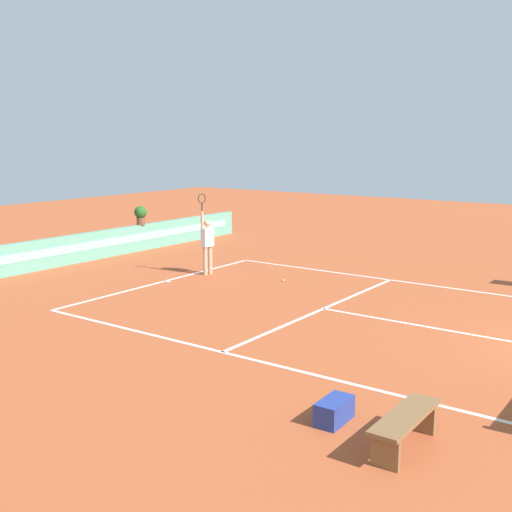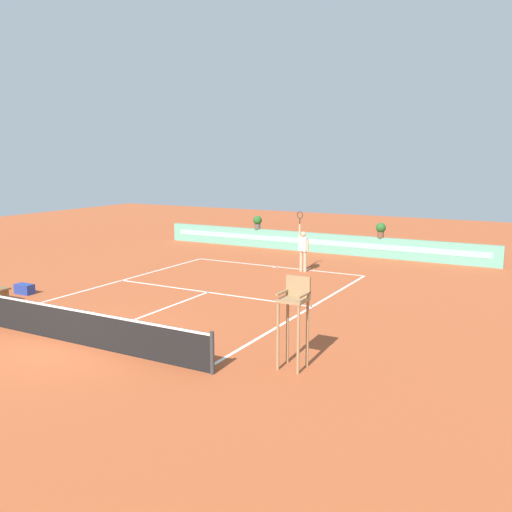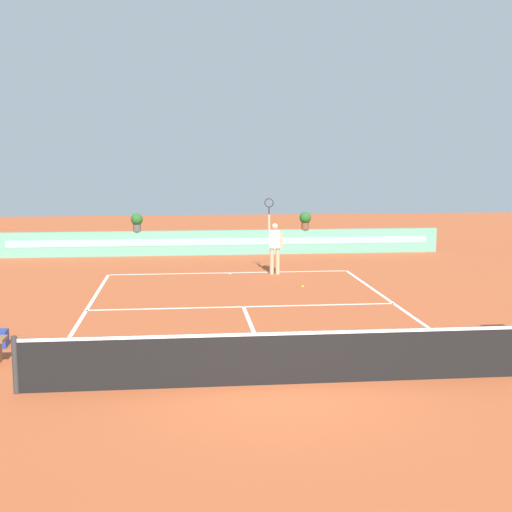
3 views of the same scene
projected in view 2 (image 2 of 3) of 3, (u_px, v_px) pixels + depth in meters
The scene contains 10 objects.
ground_plane at pixel (202, 295), 19.76m from camera, with size 60.00×60.00×0.00m, color #A84C28.
court_lines at pixel (213, 290), 20.38m from camera, with size 8.32×11.94×0.01m.
net at pixel (71, 324), 14.50m from camera, with size 8.92×0.10×1.00m.
back_wall_barrier at pixel (315, 243), 28.63m from camera, with size 18.00×0.21×1.00m.
umpire_chair at pixel (294, 311), 12.67m from camera, with size 0.60×0.60×2.14m.
gear_bag at pixel (24, 289), 19.84m from camera, with size 0.70×0.36×0.36m, color navy.
tennis_player at pixel (303, 248), 23.58m from camera, with size 0.61×0.28×2.58m.
tennis_ball_near_baseline at pixel (289, 284), 21.32m from camera, with size 0.07×0.07×0.07m, color #CCE033.
potted_plant_left at pixel (258, 221), 30.09m from camera, with size 0.48×0.48×0.72m.
potted_plant_right at pixel (381, 229), 26.84m from camera, with size 0.48×0.48×0.72m.
Camera 2 is at (10.99, -9.89, 4.81)m, focal length 38.81 mm.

